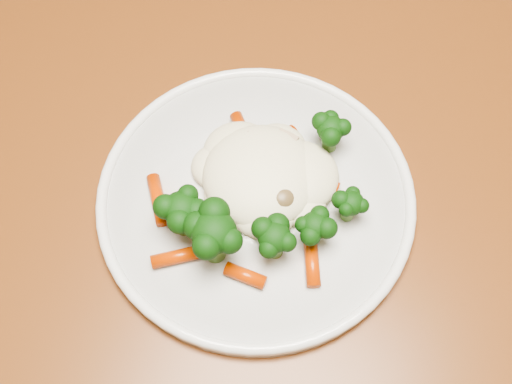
% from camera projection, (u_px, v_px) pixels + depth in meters
% --- Properties ---
extents(dining_table, '(1.35, 1.14, 0.75)m').
position_uv_depth(dining_table, '(323.00, 180.00, 0.72)').
color(dining_table, brown).
rests_on(dining_table, ground).
extents(plate, '(0.29, 0.29, 0.01)m').
position_uv_depth(plate, '(256.00, 199.00, 0.58)').
color(plate, white).
rests_on(plate, dining_table).
extents(meal, '(0.20, 0.19, 0.05)m').
position_uv_depth(meal, '(257.00, 192.00, 0.55)').
color(meal, '#F1E8C1').
rests_on(meal, plate).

